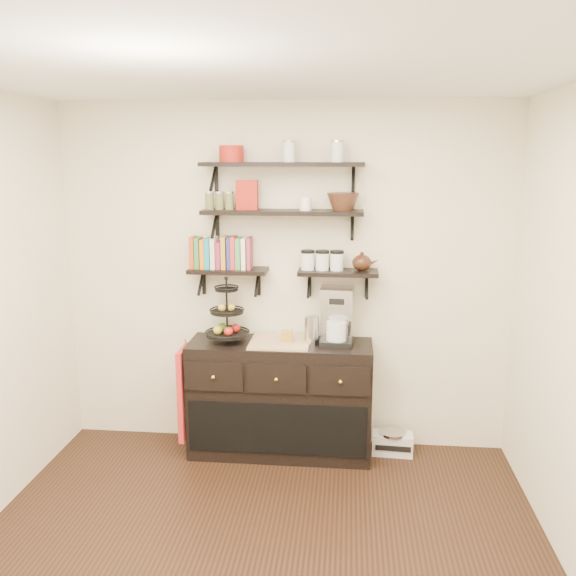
% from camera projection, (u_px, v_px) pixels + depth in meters
% --- Properties ---
extents(ceiling, '(3.50, 3.50, 0.02)m').
position_uv_depth(ceiling, '(244.00, 65.00, 2.78)').
color(ceiling, white).
rests_on(ceiling, back_wall).
extents(back_wall, '(3.50, 0.02, 2.70)m').
position_uv_depth(back_wall, '(284.00, 279.00, 4.77)').
color(back_wall, white).
rests_on(back_wall, ground).
extents(shelf_top, '(1.20, 0.27, 0.23)m').
position_uv_depth(shelf_top, '(282.00, 165.00, 4.46)').
color(shelf_top, black).
rests_on(shelf_top, back_wall).
extents(shelf_mid, '(1.20, 0.27, 0.23)m').
position_uv_depth(shelf_mid, '(282.00, 213.00, 4.53)').
color(shelf_mid, black).
rests_on(shelf_mid, back_wall).
extents(shelf_low_left, '(0.60, 0.25, 0.23)m').
position_uv_depth(shelf_low_left, '(229.00, 271.00, 4.68)').
color(shelf_low_left, black).
rests_on(shelf_low_left, back_wall).
extents(shelf_low_right, '(0.60, 0.25, 0.23)m').
position_uv_depth(shelf_low_right, '(338.00, 273.00, 4.60)').
color(shelf_low_right, black).
rests_on(shelf_low_right, back_wall).
extents(cookbooks, '(0.43, 0.15, 0.26)m').
position_uv_depth(cookbooks, '(221.00, 253.00, 4.65)').
color(cookbooks, '#BC441C').
rests_on(cookbooks, shelf_low_left).
extents(glass_canisters, '(0.32, 0.10, 0.13)m').
position_uv_depth(glass_canisters, '(322.00, 262.00, 4.59)').
color(glass_canisters, silver).
rests_on(glass_canisters, shelf_low_right).
extents(sideboard, '(1.40, 0.50, 0.92)m').
position_uv_depth(sideboard, '(280.00, 398.00, 4.73)').
color(sideboard, black).
rests_on(sideboard, floor).
extents(fruit_stand, '(0.33, 0.33, 0.49)m').
position_uv_depth(fruit_stand, '(228.00, 320.00, 4.65)').
color(fruit_stand, black).
rests_on(fruit_stand, sideboard).
extents(candle, '(0.08, 0.08, 0.08)m').
position_uv_depth(candle, '(287.00, 336.00, 4.62)').
color(candle, olive).
rests_on(candle, sideboard).
extents(coffee_maker, '(0.25, 0.25, 0.44)m').
position_uv_depth(coffee_maker, '(337.00, 317.00, 4.58)').
color(coffee_maker, black).
rests_on(coffee_maker, sideboard).
extents(thermal_carafe, '(0.11, 0.11, 0.22)m').
position_uv_depth(thermal_carafe, '(312.00, 331.00, 4.57)').
color(thermal_carafe, silver).
rests_on(thermal_carafe, sideboard).
extents(apron, '(0.04, 0.31, 0.71)m').
position_uv_depth(apron, '(185.00, 392.00, 4.70)').
color(apron, '#B5132D').
rests_on(apron, sideboard).
extents(radio, '(0.32, 0.22, 0.19)m').
position_uv_depth(radio, '(392.00, 443.00, 4.78)').
color(radio, silver).
rests_on(radio, floor).
extents(recipe_box, '(0.16, 0.07, 0.22)m').
position_uv_depth(recipe_box, '(247.00, 195.00, 4.53)').
color(recipe_box, '#9E1C12').
rests_on(recipe_box, shelf_mid).
extents(walnut_bowl, '(0.24, 0.24, 0.13)m').
position_uv_depth(walnut_bowl, '(343.00, 202.00, 4.47)').
color(walnut_bowl, black).
rests_on(walnut_bowl, shelf_mid).
extents(ramekins, '(0.09, 0.09, 0.10)m').
position_uv_depth(ramekins, '(305.00, 204.00, 4.50)').
color(ramekins, white).
rests_on(ramekins, shelf_mid).
extents(teapot, '(0.20, 0.15, 0.14)m').
position_uv_depth(teapot, '(362.00, 261.00, 4.56)').
color(teapot, '#351B10').
rests_on(teapot, shelf_low_right).
extents(red_pot, '(0.18, 0.18, 0.12)m').
position_uv_depth(red_pot, '(231.00, 154.00, 4.47)').
color(red_pot, '#9E1C12').
rests_on(red_pot, shelf_top).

